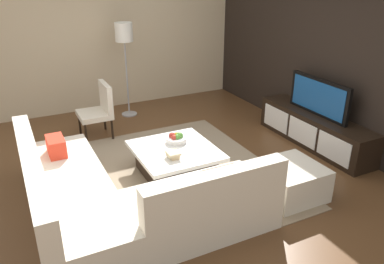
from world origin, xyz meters
TOP-DOWN VIEW (x-y plane):
  - ground_plane at (0.00, 0.00)m, footprint 14.00×14.00m
  - feature_wall_back at (0.00, 2.70)m, footprint 6.40×0.12m
  - side_wall_left at (-3.20, 0.20)m, footprint 0.12×5.20m
  - area_rug at (-0.10, 0.00)m, footprint 3.09×2.74m
  - media_console at (-0.00, 2.40)m, footprint 2.07×0.49m
  - television at (0.00, 2.40)m, footprint 1.15×0.06m
  - sectional_couch at (0.53, -0.88)m, footprint 2.49×2.36m
  - coffee_table at (-0.10, 0.10)m, footprint 1.07×1.02m
  - accent_chair_near at (-1.81, -0.44)m, footprint 0.54×0.49m
  - floor_lamp at (-2.53, 0.25)m, footprint 0.31×0.31m
  - ottoman at (0.98, 1.12)m, footprint 0.70×0.70m
  - fruit_bowl at (-0.28, 0.20)m, footprint 0.28×0.28m
  - book_stack at (0.12, -0.03)m, footprint 0.19×0.15m

SIDE VIEW (x-z plane):
  - ground_plane at x=0.00m, z-range 0.00..0.00m
  - area_rug at x=-0.10m, z-range 0.00..0.01m
  - ottoman at x=0.98m, z-range 0.00..0.40m
  - coffee_table at x=-0.10m, z-range 0.01..0.39m
  - media_console at x=0.00m, z-range 0.00..0.50m
  - sectional_couch at x=0.53m, z-range -0.13..0.69m
  - book_stack at x=0.12m, z-range 0.38..0.47m
  - fruit_bowl at x=-0.28m, z-range 0.36..0.50m
  - accent_chair_near at x=-1.81m, z-range 0.06..0.93m
  - television at x=0.00m, z-range 0.50..1.05m
  - feature_wall_back at x=0.00m, z-range 0.00..2.80m
  - side_wall_left at x=-3.20m, z-range 0.00..2.80m
  - floor_lamp at x=-2.53m, z-range 0.57..2.24m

